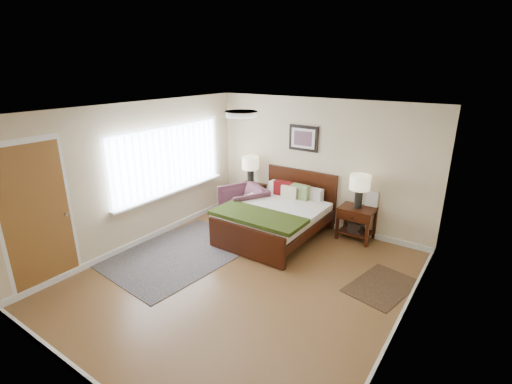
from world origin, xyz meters
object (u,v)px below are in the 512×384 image
(nightstand_left, at_px, (250,190))
(rug_persian, at_px, (180,253))
(lamp_left, at_px, (251,165))
(bed, at_px, (277,212))
(nightstand_right, at_px, (356,220))
(armchair, at_px, (243,205))
(lamp_right, at_px, (360,185))

(nightstand_left, relative_size, rug_persian, 0.26)
(nightstand_left, bearing_deg, lamp_left, 90.00)
(lamp_left, bearing_deg, bed, -33.74)
(nightstand_right, relative_size, rug_persian, 0.26)
(armchair, bearing_deg, nightstand_left, 138.01)
(nightstand_left, relative_size, nightstand_right, 1.00)
(bed, distance_m, lamp_right, 1.57)
(nightstand_right, bearing_deg, lamp_right, 90.00)
(bed, relative_size, nightstand_right, 3.19)
(bed, distance_m, nightstand_left, 1.33)
(nightstand_left, height_order, lamp_right, lamp_right)
(lamp_left, relative_size, rug_persian, 0.25)
(lamp_left, xyz_separation_m, armchair, (0.22, -0.58, -0.68))
(bed, bearing_deg, lamp_left, 146.26)
(lamp_left, relative_size, armchair, 0.74)
(lamp_left, height_order, lamp_right, lamp_left)
(nightstand_right, bearing_deg, armchair, -165.37)
(lamp_right, xyz_separation_m, armchair, (-2.16, -0.58, -0.68))
(nightstand_left, height_order, nightstand_right, nightstand_left)
(bed, height_order, lamp_left, lamp_left)
(bed, height_order, nightstand_left, bed)
(lamp_right, relative_size, armchair, 0.74)
(armchair, bearing_deg, lamp_right, 41.30)
(lamp_right, xyz_separation_m, rug_persian, (-2.26, -2.27, -1.05))
(bed, relative_size, armchair, 2.40)
(nightstand_left, xyz_separation_m, rug_persian, (0.12, -2.25, -0.49))
(bed, height_order, armchair, bed)
(nightstand_left, relative_size, lamp_left, 1.02)
(nightstand_right, xyz_separation_m, lamp_right, (-0.00, 0.01, 0.68))
(nightstand_left, distance_m, nightstand_right, 2.38)
(bed, xyz_separation_m, rug_persian, (-1.00, -1.52, -0.49))
(bed, bearing_deg, armchair, 169.20)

